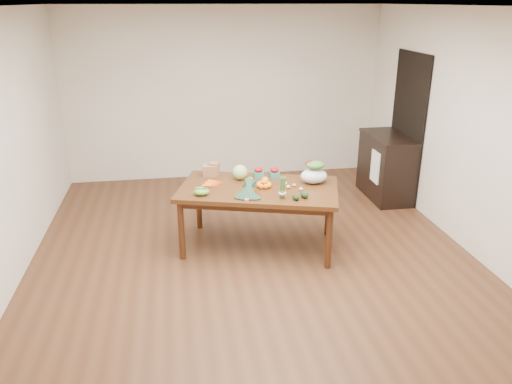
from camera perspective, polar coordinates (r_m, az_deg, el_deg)
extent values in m
plane|color=#52311C|center=(5.71, -0.18, -7.74)|extent=(6.00, 6.00, 0.00)
cube|color=white|center=(5.00, -0.21, 20.47)|extent=(5.00, 6.00, 0.02)
cube|color=silver|center=(8.10, -3.67, 11.06)|extent=(5.00, 0.02, 2.70)
cube|color=silver|center=(2.52, 11.11, -13.12)|extent=(5.00, 0.02, 2.70)
cube|color=silver|center=(6.11, 23.78, 6.00)|extent=(0.02, 6.00, 2.70)
cube|color=#472710|center=(5.85, 0.29, -2.89)|extent=(2.00, 1.47, 0.75)
cube|color=black|center=(7.51, 16.90, 7.07)|extent=(0.02, 1.00, 2.10)
cube|color=black|center=(7.57, 14.63, 2.81)|extent=(0.52, 1.02, 0.94)
cube|color=white|center=(7.26, 13.46, 2.81)|extent=(0.02, 0.28, 0.45)
sphere|color=#A3D37A|center=(5.94, -1.84, 2.27)|extent=(0.18, 0.18, 0.18)
sphere|color=orange|center=(5.78, -0.64, 1.29)|extent=(0.09, 0.09, 0.09)
sphere|color=orange|center=(5.80, 1.05, 1.33)|extent=(0.09, 0.09, 0.09)
sphere|color=orange|center=(5.76, 0.97, 1.08)|extent=(0.07, 0.07, 0.07)
ellipsoid|color=#5B9A34|center=(5.50, -6.25, 0.03)|extent=(0.17, 0.13, 0.08)
ellipsoid|color=tan|center=(5.72, 3.15, 0.80)|extent=(0.06, 0.05, 0.05)
ellipsoid|color=#DBB07E|center=(5.67, 3.70, 0.60)|extent=(0.05, 0.05, 0.04)
ellipsoid|color=tan|center=(5.74, 4.38, 0.79)|extent=(0.04, 0.04, 0.04)
ellipsoid|color=tan|center=(5.79, 3.36, 0.99)|extent=(0.05, 0.04, 0.04)
ellipsoid|color=tan|center=(5.62, 5.18, 0.34)|extent=(0.05, 0.04, 0.04)
ellipsoid|color=black|center=(5.35, 4.56, -0.60)|extent=(0.09, 0.11, 0.06)
ellipsoid|color=black|center=(5.42, 5.54, -0.30)|extent=(0.11, 0.13, 0.08)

